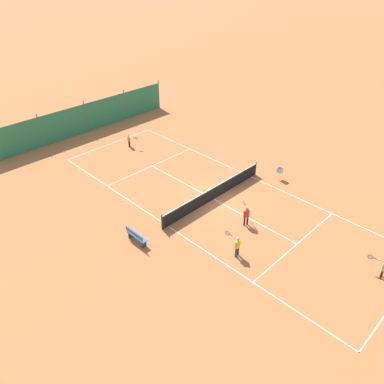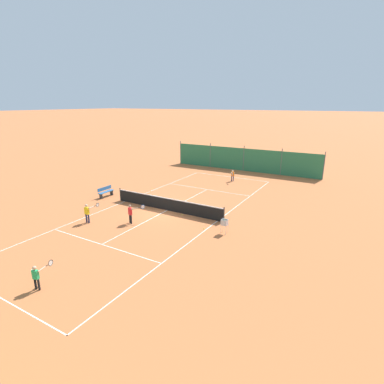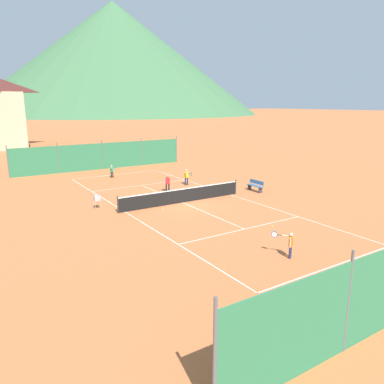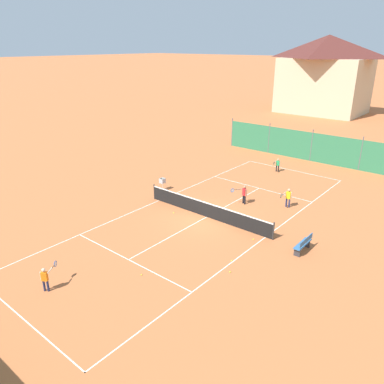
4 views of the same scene
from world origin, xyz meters
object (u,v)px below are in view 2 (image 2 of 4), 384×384
tennis_ball_by_net_right (196,186)px  tennis_ball_service_box (182,215)px  player_near_baseline (37,275)px  tennis_ball_alley_left (196,211)px  player_far_baseline (233,175)px  tennis_ball_far_corner (150,191)px  tennis_net (167,204)px  tennis_ball_by_net_left (134,199)px  player_far_service (87,212)px  player_near_service (131,212)px  tennis_ball_alley_right (152,188)px  tennis_ball_near_corner (204,229)px  courtside_bench (106,192)px  ball_hopper (224,223)px

tennis_ball_by_net_right → tennis_ball_service_box: size_ratio=1.00×
player_near_baseline → tennis_ball_alley_left: bearing=-95.5°
player_far_baseline → tennis_ball_far_corner: size_ratio=17.32×
player_far_baseline → tennis_ball_alley_left: bearing=96.7°
tennis_net → tennis_ball_by_net_left: tennis_net is taller
player_far_service → tennis_ball_far_corner: (0.88, -7.77, -0.72)m
player_near_service → tennis_ball_far_corner: 7.30m
tennis_ball_alley_right → player_far_baseline: bearing=-131.0°
tennis_ball_far_corner → tennis_ball_near_corner: bearing=148.5°
tennis_net → tennis_ball_by_net_left: bearing=-10.3°
player_far_baseline → tennis_ball_by_net_right: player_far_baseline is taller
courtside_bench → tennis_ball_alley_right: bearing=-114.7°
player_far_baseline → tennis_ball_by_net_left: size_ratio=17.32×
tennis_net → player_near_baseline: size_ratio=8.19×
player_far_baseline → player_near_baseline: 21.03m
tennis_ball_alley_right → player_near_baseline: bearing=109.8°
player_far_baseline → player_near_baseline: player_far_baseline is taller
player_near_service → tennis_ball_by_net_left: player_near_service is taller
tennis_ball_service_box → courtside_bench: size_ratio=0.04×
tennis_ball_far_corner → tennis_ball_service_box: bearing=147.6°
player_far_service → tennis_net: bearing=-124.9°
tennis_ball_by_net_left → tennis_ball_far_corner: bearing=-83.4°
tennis_ball_alley_left → tennis_ball_by_net_left: bearing=2.3°
player_far_service → tennis_ball_by_net_left: size_ratio=19.49×
ball_hopper → player_far_baseline: bearing=-69.5°
player_far_service → player_near_service: size_ratio=1.00×
tennis_ball_far_corner → tennis_net: bearing=141.3°
player_far_baseline → player_far_service: size_ratio=0.89×
player_near_service → tennis_ball_alley_left: size_ratio=19.57×
tennis_ball_service_box → tennis_ball_far_corner: (5.50, -3.49, 0.00)m
player_far_service → player_near_service: (-2.52, -1.35, 0.00)m
tennis_ball_alley_left → ball_hopper: 4.24m
player_near_service → tennis_net: bearing=-101.3°
player_near_service → tennis_ball_far_corner: player_near_service is taller
player_near_baseline → player_near_service: (1.46, -7.54, 0.09)m
tennis_ball_near_corner → tennis_ball_service_box: bearing=-29.5°
ball_hopper → tennis_ball_by_net_left: bearing=-14.1°
player_near_service → player_near_baseline: bearing=100.9°
tennis_ball_service_box → tennis_ball_by_net_left: bearing=-10.2°
tennis_ball_near_corner → player_near_service: bearing=18.5°
player_far_baseline → player_near_service: 13.57m
tennis_ball_service_box → tennis_ball_by_net_right: bearing=-67.6°
player_far_baseline → tennis_ball_alley_right: player_far_baseline is taller
tennis_ball_alley_left → ball_hopper: ball_hopper is taller
tennis_ball_alley_left → ball_hopper: size_ratio=0.07×
player_far_baseline → tennis_ball_by_net_right: bearing=55.4°
tennis_ball_near_corner → tennis_ball_by_net_right: bearing=-57.7°
player_near_service → ball_hopper: size_ratio=1.45×
tennis_ball_far_corner → player_near_service: bearing=117.9°
tennis_ball_alley_left → courtside_bench: courtside_bench is taller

